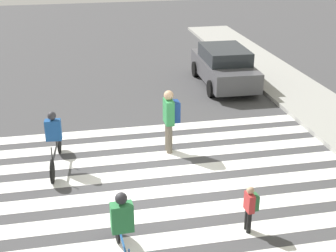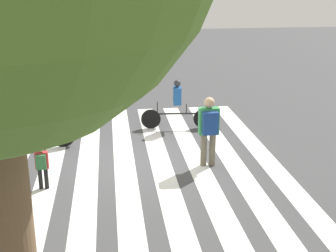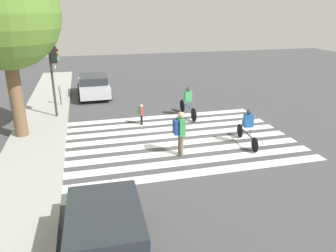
% 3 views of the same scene
% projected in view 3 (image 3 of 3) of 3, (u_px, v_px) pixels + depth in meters
% --- Properties ---
extents(ground_plane, '(60.00, 60.00, 0.00)m').
position_uv_depth(ground_plane, '(179.00, 139.00, 14.95)').
color(ground_plane, '#444447').
extents(sidewalk_curb, '(36.00, 2.50, 0.14)m').
position_uv_depth(sidewalk_curb, '(34.00, 152.00, 13.44)').
color(sidewalk_curb, '#9E9E99').
rests_on(sidewalk_curb, ground_plane).
extents(crosswalk_stripes, '(7.18, 10.00, 0.01)m').
position_uv_depth(crosswalk_stripes, '(179.00, 139.00, 14.94)').
color(crosswalk_stripes, white).
rests_on(crosswalk_stripes, ground_plane).
extents(traffic_light, '(0.60, 0.50, 4.02)m').
position_uv_depth(traffic_light, '(54.00, 66.00, 16.79)').
color(traffic_light, '#283828').
rests_on(traffic_light, ground_plane).
extents(parking_meter, '(0.15, 0.15, 1.36)m').
position_uv_depth(parking_meter, '(60.00, 90.00, 19.49)').
color(parking_meter, '#283828').
rests_on(parking_meter, ground_plane).
extents(street_tree, '(4.60, 4.60, 7.74)m').
position_uv_depth(street_tree, '(3.00, 14.00, 13.23)').
color(street_tree, brown).
rests_on(street_tree, ground_plane).
extents(pedestrian_adult_blue_shirt, '(0.51, 0.43, 1.83)m').
position_uv_depth(pedestrian_adult_blue_shirt, '(180.00, 130.00, 12.95)').
color(pedestrian_adult_blue_shirt, '#6B6051').
rests_on(pedestrian_adult_blue_shirt, ground_plane).
extents(pedestrian_adult_yellow_jacket, '(0.30, 0.25, 1.07)m').
position_uv_depth(pedestrian_adult_yellow_jacket, '(141.00, 113.00, 16.59)').
color(pedestrian_adult_yellow_jacket, black).
rests_on(pedestrian_adult_yellow_jacket, ground_plane).
extents(cyclist_far_lane, '(2.49, 0.41, 1.66)m').
position_uv_depth(cyclist_far_lane, '(188.00, 101.00, 17.76)').
color(cyclist_far_lane, black).
rests_on(cyclist_far_lane, ground_plane).
extents(cyclist_mid_street, '(2.31, 0.42, 1.59)m').
position_uv_depth(cyclist_mid_street, '(248.00, 126.00, 14.08)').
color(cyclist_mid_street, black).
rests_on(cyclist_mid_street, ground_plane).
extents(car_parked_dark_suv, '(4.30, 2.02, 1.53)m').
position_uv_depth(car_parked_dark_suv, '(106.00, 239.00, 7.27)').
color(car_parked_dark_suv, '#4C4C51').
rests_on(car_parked_dark_suv, ground_plane).
extents(car_parked_silver_sedan, '(4.30, 2.13, 1.42)m').
position_uv_depth(car_parked_silver_sedan, '(94.00, 86.00, 21.97)').
color(car_parked_silver_sedan, '#B7B7BC').
rests_on(car_parked_silver_sedan, ground_plane).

